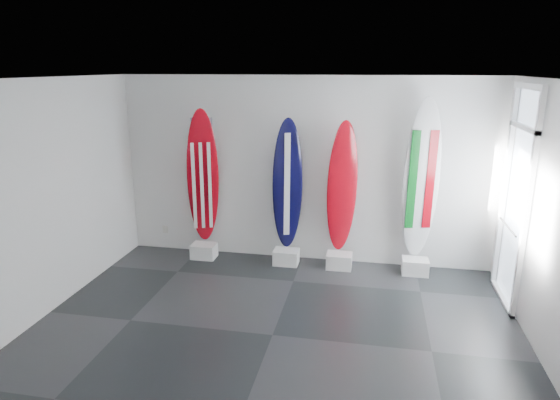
% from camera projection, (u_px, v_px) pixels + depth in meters
% --- Properties ---
extents(floor, '(6.00, 6.00, 0.00)m').
position_uv_depth(floor, '(272.00, 335.00, 5.84)').
color(floor, black).
rests_on(floor, ground).
extents(ceiling, '(6.00, 6.00, 0.00)m').
position_uv_depth(ceiling, '(271.00, 79.00, 5.04)').
color(ceiling, white).
rests_on(ceiling, wall_back).
extents(wall_back, '(6.00, 0.00, 6.00)m').
position_uv_depth(wall_back, '(304.00, 171.00, 7.81)').
color(wall_back, white).
rests_on(wall_back, ground).
extents(wall_front, '(6.00, 0.00, 6.00)m').
position_uv_depth(wall_front, '(191.00, 333.00, 3.08)').
color(wall_front, white).
rests_on(wall_front, ground).
extents(wall_left, '(0.00, 5.00, 5.00)m').
position_uv_depth(wall_left, '(35.00, 203.00, 5.99)').
color(wall_left, white).
rests_on(wall_left, ground).
extents(display_block_usa, '(0.40, 0.30, 0.24)m').
position_uv_depth(display_block_usa, '(204.00, 251.00, 8.17)').
color(display_block_usa, white).
rests_on(display_block_usa, floor).
extents(surfboard_usa, '(0.61, 0.52, 2.27)m').
position_uv_depth(surfboard_usa, '(203.00, 177.00, 7.93)').
color(surfboard_usa, '#A00511').
rests_on(surfboard_usa, display_block_usa).
extents(display_block_navy, '(0.40, 0.30, 0.24)m').
position_uv_depth(display_block_navy, '(286.00, 257.00, 7.92)').
color(display_block_navy, white).
rests_on(display_block_navy, floor).
extents(surfboard_navy, '(0.52, 0.34, 2.14)m').
position_uv_depth(surfboard_navy, '(288.00, 185.00, 7.69)').
color(surfboard_navy, black).
rests_on(surfboard_navy, display_block_navy).
extents(display_block_swiss, '(0.40, 0.30, 0.24)m').
position_uv_depth(display_block_swiss, '(339.00, 261.00, 7.76)').
color(display_block_swiss, white).
rests_on(display_block_swiss, floor).
extents(surfboard_swiss, '(0.54, 0.41, 2.13)m').
position_uv_depth(surfboard_swiss, '(342.00, 188.00, 7.54)').
color(surfboard_swiss, '#A00511').
rests_on(surfboard_swiss, display_block_swiss).
extents(display_block_italy, '(0.40, 0.30, 0.24)m').
position_uv_depth(display_block_italy, '(415.00, 266.00, 7.54)').
color(display_block_italy, white).
rests_on(display_block_italy, floor).
extents(surfboard_italy, '(0.59, 0.31, 2.48)m').
position_uv_depth(surfboard_italy, '(421.00, 180.00, 7.27)').
color(surfboard_italy, silver).
rests_on(surfboard_italy, display_block_italy).
extents(wall_outlet, '(0.09, 0.02, 0.13)m').
position_uv_depth(wall_outlet, '(165.00, 229.00, 8.54)').
color(wall_outlet, silver).
rests_on(wall_outlet, wall_back).
extents(glass_door, '(0.12, 1.16, 2.85)m').
position_uv_depth(glass_door, '(516.00, 200.00, 6.39)').
color(glass_door, white).
rests_on(glass_door, floor).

